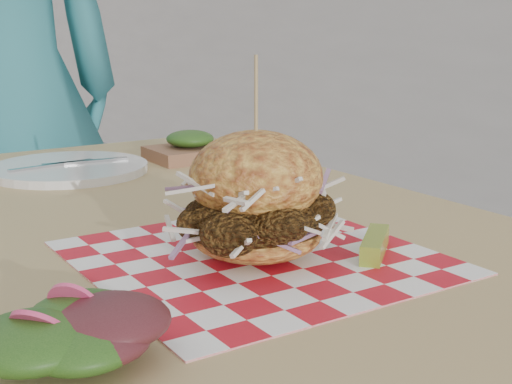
% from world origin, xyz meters
% --- Properties ---
extents(patio_table, '(0.80, 1.20, 0.75)m').
position_xyz_m(patio_table, '(0.19, 0.29, 0.67)').
color(patio_table, tan).
rests_on(patio_table, ground).
extents(paper_liner, '(0.36, 0.36, 0.00)m').
position_xyz_m(paper_liner, '(0.21, 0.07, 0.75)').
color(paper_liner, red).
rests_on(paper_liner, patio_table).
extents(sandwich, '(0.19, 0.19, 0.22)m').
position_xyz_m(sandwich, '(0.21, 0.07, 0.81)').
color(sandwich, gold).
rests_on(sandwich, paper_liner).
extents(pickle_spear, '(0.09, 0.08, 0.02)m').
position_xyz_m(pickle_spear, '(0.32, 0.01, 0.76)').
color(pickle_spear, '#9CB033').
rests_on(pickle_spear, paper_liner).
extents(side_salad, '(0.14, 0.13, 0.05)m').
position_xyz_m(side_salad, '(-0.05, -0.05, 0.76)').
color(side_salad, '#3F1419').
rests_on(side_salad, patio_table).
extents(place_setting, '(0.27, 0.27, 0.02)m').
position_xyz_m(place_setting, '(0.19, 0.64, 0.76)').
color(place_setting, white).
rests_on(place_setting, patio_table).
extents(kraft_tray, '(0.15, 0.12, 0.06)m').
position_xyz_m(kraft_tray, '(0.42, 0.63, 0.77)').
color(kraft_tray, brown).
rests_on(kraft_tray, patio_table).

